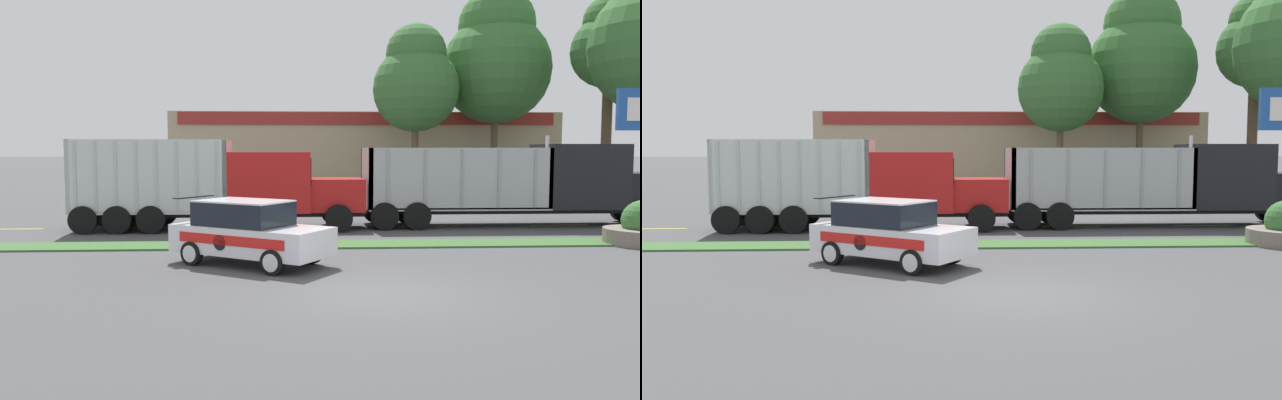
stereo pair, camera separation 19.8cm
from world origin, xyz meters
TOP-DOWN VIEW (x-y plane):
  - ground_plane at (0.00, 0.00)m, footprint 600.00×600.00m
  - grass_verge at (0.00, 6.74)m, footprint 120.00×1.63m
  - centre_line_2 at (-12.47, 11.55)m, footprint 2.40×0.14m
  - centre_line_3 at (-7.07, 11.55)m, footprint 2.40×0.14m
  - centre_line_4 at (-1.67, 11.55)m, footprint 2.40×0.14m
  - centre_line_5 at (3.73, 11.55)m, footprint 2.40×0.14m
  - centre_line_6 at (9.13, 11.55)m, footprint 2.40×0.14m
  - dump_truck_mid at (8.64, 11.57)m, footprint 12.28×2.66m
  - dump_truck_trail at (-3.57, 11.14)m, footprint 10.95×2.81m
  - rally_car at (-2.92, 3.54)m, footprint 4.48×3.87m
  - store_building_backdrop at (3.49, 33.13)m, footprint 25.53×12.10m
  - tree_behind_left at (5.79, 23.78)m, footprint 5.06×5.06m
  - tree_behind_centre at (11.07, 25.25)m, footprint 6.63×6.63m
  - tree_behind_right at (16.45, 21.90)m, footprint 4.19×4.19m

SIDE VIEW (x-z plane):
  - ground_plane at x=0.00m, z-range 0.00..0.00m
  - centre_line_2 at x=-12.47m, z-range 0.00..0.01m
  - centre_line_3 at x=-7.07m, z-range 0.00..0.01m
  - centre_line_4 at x=-1.67m, z-range 0.00..0.01m
  - centre_line_5 at x=3.73m, z-range 0.00..0.01m
  - centre_line_6 at x=9.13m, z-range 0.00..0.01m
  - grass_verge at x=0.00m, z-range 0.00..0.06m
  - rally_car at x=-2.92m, z-range 0.00..1.74m
  - dump_truck_trail at x=-3.57m, z-range -0.14..3.28m
  - dump_truck_mid at x=8.64m, z-range -0.14..3.45m
  - store_building_backdrop at x=3.49m, z-range 0.00..5.51m
  - tree_behind_left at x=5.79m, z-range 1.92..12.35m
  - tree_behind_centre at x=11.07m, z-range 2.17..15.13m
  - tree_behind_right at x=16.45m, z-range 3.05..14.83m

